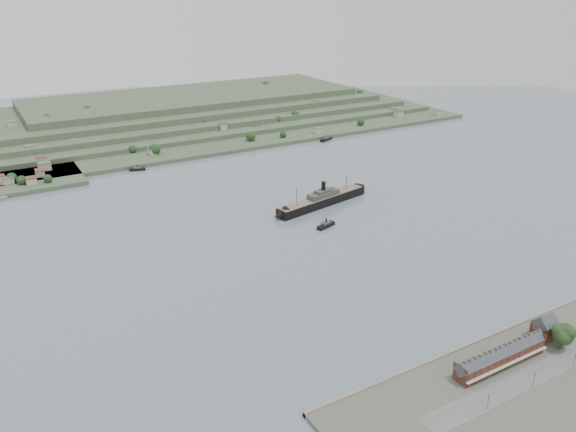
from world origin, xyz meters
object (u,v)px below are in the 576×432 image
terrace_row (501,356)px  tugboat (326,225)px  gabled_building (544,327)px  fig_tree (565,334)px  steamship (319,201)px

terrace_row → tugboat: 184.38m
gabled_building → tugboat: gabled_building is taller
gabled_building → tugboat: 179.98m
terrace_row → fig_tree: 38.29m
gabled_building → fig_tree: 11.41m
gabled_building → steamship: 218.38m
terrace_row → fig_tree: fig_tree is taller
tugboat → steamship: bearing=63.6°
steamship → fig_tree: size_ratio=7.17×
tugboat → fig_tree: fig_tree is taller
gabled_building → tugboat: (-16.58, 179.10, -6.33)m
steamship → tugboat: bearing=-116.4°
terrace_row → gabled_building: bearing=6.1°
tugboat → fig_tree: (16.51, -190.24, 8.79)m
steamship → tugboat: steamship is taller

